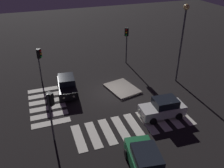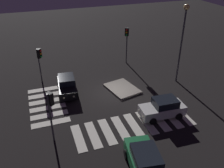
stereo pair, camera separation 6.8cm
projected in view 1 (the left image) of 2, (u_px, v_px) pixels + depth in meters
ground_plane at (112, 93)px, 24.24m from camera, size 80.00×80.00×0.00m
traffic_island at (122, 88)px, 24.80m from camera, size 3.90×3.25×0.18m
car_white at (163, 108)px, 20.48m from camera, size 1.98×3.94×1.68m
car_black at (67, 85)px, 23.84m from camera, size 4.00×2.11×1.69m
car_green at (145, 161)px, 15.28m from camera, size 4.30×2.41×1.80m
traffic_light_east at (51, 105)px, 16.84m from camera, size 0.54×0.53×4.07m
traffic_light_south at (39, 57)px, 24.87m from camera, size 0.54×0.53×3.75m
traffic_light_west at (127, 37)px, 28.82m from camera, size 0.53×0.54×4.52m
street_lamp at (183, 32)px, 23.76m from camera, size 0.56×0.56×8.12m
crosswalk_near at (47, 104)px, 22.39m from camera, size 6.45×3.20×0.02m
crosswalk_side at (134, 125)px, 19.76m from camera, size 3.20×9.90×0.02m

